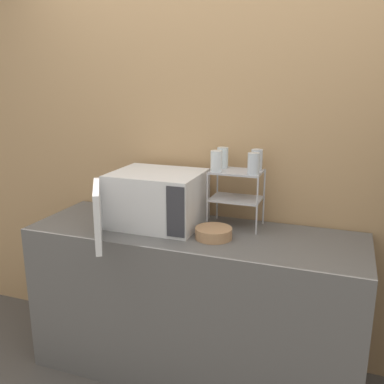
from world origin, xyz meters
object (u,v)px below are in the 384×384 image
at_px(glass_front_left, 216,161).
at_px(bowl, 214,233).
at_px(glass_back_left, 223,158).
at_px(microwave, 155,199).
at_px(glass_back_right, 257,160).
at_px(glass_front_right, 254,164).
at_px(dish_rack, 236,187).

bearing_deg(glass_front_left, bowl, -76.16).
height_order(glass_front_left, glass_back_left, same).
relative_size(microwave, glass_front_left, 6.49).
bearing_deg(glass_back_right, glass_front_right, -86.24).
height_order(dish_rack, glass_back_left, glass_back_left).
xyz_separation_m(dish_rack, bowl, (-0.06, -0.23, -0.21)).
height_order(microwave, glass_back_left, glass_back_left).
relative_size(dish_rack, glass_front_left, 2.78).
xyz_separation_m(glass_front_left, bowl, (0.04, -0.17, -0.36)).
height_order(dish_rack, glass_front_right, glass_front_right).
bearing_deg(glass_front_left, glass_front_right, 0.11).
xyz_separation_m(dish_rack, glass_back_right, (0.10, 0.06, 0.15)).
height_order(glass_back_right, glass_back_left, same).
xyz_separation_m(microwave, bowl, (0.39, -0.09, -0.13)).
bearing_deg(glass_back_right, glass_back_left, -178.81).
bearing_deg(bowl, dish_rack, 75.35).
bearing_deg(dish_rack, glass_front_left, -147.63).
bearing_deg(glass_front_left, microwave, -167.37).
distance_m(microwave, dish_rack, 0.48).
relative_size(microwave, glass_back_right, 6.49).
distance_m(dish_rack, glass_back_right, 0.19).
bearing_deg(dish_rack, glass_front_right, -30.82).
bearing_deg(glass_back_left, microwave, -150.34).
relative_size(glass_front_left, glass_back_left, 1.00).
height_order(microwave, glass_front_right, glass_front_right).
bearing_deg(bowl, glass_front_right, 44.92).
distance_m(microwave, bowl, 0.42).
bearing_deg(dish_rack, glass_back_right, 31.01).
bearing_deg(microwave, glass_front_left, 12.63).
bearing_deg(glass_back_left, glass_front_right, -29.93).
relative_size(microwave, glass_front_right, 6.49).
bearing_deg(glass_back_left, glass_front_left, -90.65).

